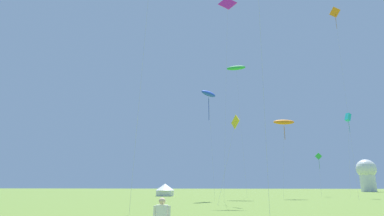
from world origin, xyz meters
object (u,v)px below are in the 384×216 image
object	(u,v)px
kite_cyan_box	(348,117)
kite_yellow_diamond	(235,123)
kite_green_parafoil	(236,68)
kite_orange_diamond	(335,18)
festival_tent_right	(165,189)
observatory_dome	(367,174)
kite_magenta_diamond	(228,5)
kite_green_diamond	(319,158)
kite_orange_parafoil	(284,122)
kite_blue_parafoil	(209,94)

from	to	relation	value
kite_cyan_box	kite_yellow_diamond	bearing A→B (deg)	-132.73
kite_green_parafoil	kite_orange_diamond	xyz separation A→B (m)	(16.68, -9.22, 4.77)
kite_cyan_box	festival_tent_right	size ratio (longest dim) A/B	4.15
kite_yellow_diamond	observatory_dome	xyz separation A→B (m)	(46.47, 76.29, -3.31)
kite_cyan_box	kite_magenta_diamond	size ratio (longest dim) A/B	0.49
kite_yellow_diamond	kite_green_parafoil	xyz separation A→B (m)	(1.29, 22.10, 15.71)
kite_cyan_box	kite_green_diamond	world-z (taller)	kite_cyan_box
kite_orange_parafoil	kite_magenta_diamond	world-z (taller)	kite_magenta_diamond
kite_green_diamond	kite_yellow_diamond	xyz separation A→B (m)	(-17.26, -28.11, 1.82)
kite_orange_parafoil	kite_orange_diamond	distance (m)	19.91
kite_blue_parafoil	observatory_dome	distance (m)	81.71
festival_tent_right	kite_yellow_diamond	bearing A→B (deg)	-63.09
kite_green_diamond	kite_magenta_diamond	size ratio (longest dim) A/B	0.26
festival_tent_right	observatory_dome	xyz separation A→B (m)	(60.14, 49.34, 4.66)
kite_yellow_diamond	observatory_dome	world-z (taller)	observatory_dome
festival_tent_right	observatory_dome	distance (m)	77.93
kite_yellow_diamond	kite_magenta_diamond	bearing A→B (deg)	91.93
kite_blue_parafoil	kite_magenta_diamond	xyz separation A→B (m)	(3.53, -4.69, 13.54)
kite_magenta_diamond	kite_blue_parafoil	bearing A→B (deg)	126.97
kite_cyan_box	kite_green_diamond	distance (m)	9.70
kite_green_parafoil	kite_orange_diamond	distance (m)	19.65
kite_blue_parafoil	observatory_dome	size ratio (longest dim) A/B	1.63
kite_cyan_box	kite_green_parafoil	xyz separation A→B (m)	(-21.01, -2.04, 10.26)
kite_orange_parafoil	kite_green_diamond	xyz separation A→B (m)	(7.81, 8.06, -5.80)
kite_blue_parafoil	observatory_dome	xyz separation A→B (m)	(50.27, 63.48, -10.93)
kite_yellow_diamond	kite_cyan_box	bearing A→B (deg)	47.27
kite_green_diamond	observatory_dome	xyz separation A→B (m)	(29.20, 48.18, -1.49)
kite_blue_parafoil	kite_yellow_diamond	world-z (taller)	kite_blue_parafoil
festival_tent_right	kite_magenta_diamond	bearing A→B (deg)	-54.55
kite_yellow_diamond	kite_magenta_diamond	distance (m)	22.67
kite_blue_parafoil	kite_green_parafoil	world-z (taller)	kite_green_parafoil
kite_orange_parafoil	kite_blue_parafoil	xyz separation A→B (m)	(-13.25, -7.24, 3.64)
observatory_dome	kite_cyan_box	bearing A→B (deg)	-114.86
kite_orange_parafoil	kite_blue_parafoil	size ratio (longest dim) A/B	0.79
kite_blue_parafoil	kite_green_diamond	bearing A→B (deg)	35.98
kite_green_diamond	kite_orange_diamond	bearing A→B (deg)	-87.33
kite_magenta_diamond	festival_tent_right	world-z (taller)	kite_magenta_diamond
kite_orange_parafoil	kite_magenta_diamond	bearing A→B (deg)	-129.20
kite_blue_parafoil	kite_orange_diamond	xyz separation A→B (m)	(21.78, 0.07, 12.86)
kite_yellow_diamond	kite_green_diamond	bearing A→B (deg)	58.44
kite_cyan_box	kite_blue_parafoil	distance (m)	28.54
observatory_dome	kite_orange_diamond	bearing A→B (deg)	-114.20
kite_magenta_diamond	observatory_dome	distance (m)	86.20
kite_yellow_diamond	festival_tent_right	xyz separation A→B (m)	(-13.68, 26.95, -7.97)
kite_green_diamond	kite_blue_parafoil	size ratio (longest dim) A/B	0.48
kite_magenta_diamond	kite_green_parafoil	world-z (taller)	kite_magenta_diamond
kite_green_diamond	kite_green_parafoil	size ratio (longest dim) A/B	0.33
kite_orange_diamond	observatory_dome	size ratio (longest dim) A/B	2.94
kite_green_diamond	kite_magenta_diamond	xyz separation A→B (m)	(-17.54, -19.98, 22.98)
kite_green_parafoil	kite_orange_diamond	world-z (taller)	kite_orange_diamond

